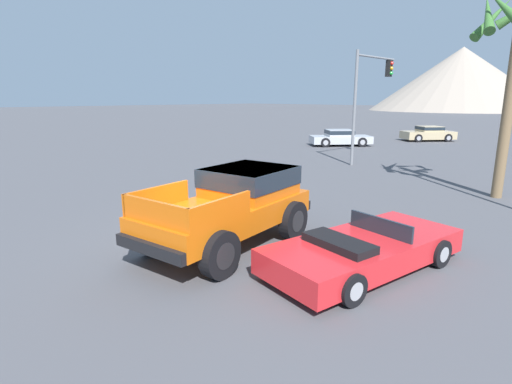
% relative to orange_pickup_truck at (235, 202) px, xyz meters
% --- Properties ---
extents(ground_plane, '(320.00, 320.00, 0.00)m').
position_rel_orange_pickup_truck_xyz_m(ground_plane, '(-0.43, -0.41, -1.06)').
color(ground_plane, '#4C4C51').
extents(orange_pickup_truck, '(2.85, 5.01, 1.82)m').
position_rel_orange_pickup_truck_xyz_m(orange_pickup_truck, '(0.00, 0.00, 0.00)').
color(orange_pickup_truck, orange).
rests_on(orange_pickup_truck, ground_plane).
extents(red_convertible_car, '(2.54, 4.74, 1.03)m').
position_rel_orange_pickup_truck_xyz_m(red_convertible_car, '(3.06, 0.84, -0.63)').
color(red_convertible_car, red).
rests_on(red_convertible_car, ground_plane).
extents(parked_car_tan, '(4.02, 4.31, 1.21)m').
position_rel_orange_pickup_truck_xyz_m(parked_car_tan, '(-6.25, 27.35, -0.44)').
color(parked_car_tan, tan).
rests_on(parked_car_tan, ground_plane).
extents(parked_car_silver, '(4.27, 4.56, 1.19)m').
position_rel_orange_pickup_truck_xyz_m(parked_car_silver, '(-9.57, 19.34, -0.44)').
color(parked_car_silver, '#B7BABF').
rests_on(parked_car_silver, ground_plane).
extents(traffic_light_main, '(0.38, 3.97, 5.86)m').
position_rel_orange_pickup_truck_xyz_m(traffic_light_main, '(-4.21, 13.74, 3.05)').
color(traffic_light_main, slate).
rests_on(traffic_light_main, ground_plane).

